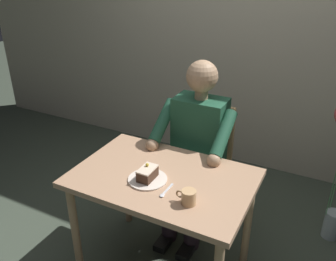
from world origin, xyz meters
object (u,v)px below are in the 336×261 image
object	(u,v)px
chair	(203,158)
dining_table	(163,189)
coffee_cup	(188,197)
dessert_spoon	(165,192)
seated_person	(195,148)
cake_slice	(147,173)

from	to	relation	value
chair	dining_table	bearing A→B (deg)	90.00
coffee_cup	dessert_spoon	bearing A→B (deg)	-9.81
chair	coffee_cup	bearing A→B (deg)	106.34
seated_person	coffee_cup	size ratio (longest dim) A/B	11.43
cake_slice	seated_person	bearing A→B (deg)	-95.78
dining_table	chair	bearing A→B (deg)	-90.00
cake_slice	coffee_cup	xyz separation A→B (m)	(-0.30, 0.09, -0.00)
chair	seated_person	size ratio (longest dim) A/B	0.71
dining_table	seated_person	world-z (taller)	seated_person
chair	dessert_spoon	size ratio (longest dim) A/B	6.39
dining_table	dessert_spoon	xyz separation A→B (m)	(-0.09, 0.15, 0.10)
chair	dessert_spoon	world-z (taller)	chair
cake_slice	dessert_spoon	world-z (taller)	cake_slice
cake_slice	chair	bearing A→B (deg)	-94.45
coffee_cup	dessert_spoon	world-z (taller)	coffee_cup
chair	seated_person	distance (m)	0.24
coffee_cup	dining_table	bearing A→B (deg)	-35.36
dining_table	cake_slice	world-z (taller)	cake_slice
dining_table	dessert_spoon	distance (m)	0.20
seated_person	coffee_cup	distance (m)	0.71
cake_slice	coffee_cup	bearing A→B (deg)	162.92
chair	dessert_spoon	xyz separation A→B (m)	(-0.09, 0.80, 0.23)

